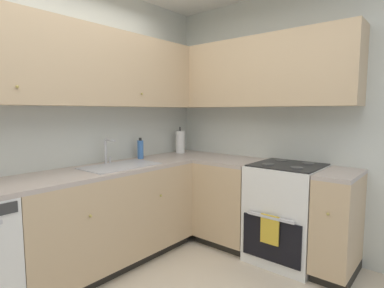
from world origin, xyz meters
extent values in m
cube|color=silver|center=(0.00, 1.43, 1.31)|extent=(3.84, 0.05, 2.63)
cube|color=silver|center=(1.89, 0.00, 1.31)|extent=(0.05, 2.90, 2.63)
cube|color=tan|center=(0.42, 1.10, 0.49)|extent=(1.69, 0.60, 0.79)
cube|color=black|center=(0.42, 1.13, 0.04)|extent=(1.69, 0.54, 0.09)
sphere|color=tan|center=(0.05, 0.79, 0.64)|extent=(0.02, 0.02, 0.02)
sphere|color=tan|center=(0.80, 0.79, 0.64)|extent=(0.02, 0.02, 0.02)
cube|color=#B7A89E|center=(0.42, 1.10, 0.90)|extent=(2.89, 0.60, 0.03)
cube|color=tan|center=(1.57, 0.50, 0.49)|extent=(0.60, 0.59, 0.79)
cube|color=black|center=(1.60, 0.50, 0.04)|extent=(0.54, 0.59, 0.09)
cube|color=tan|center=(1.57, -0.58, 0.49)|extent=(0.60, 0.29, 0.79)
cube|color=black|center=(1.60, -0.58, 0.04)|extent=(0.54, 0.29, 0.09)
sphere|color=tan|center=(1.26, -0.58, 0.64)|extent=(0.02, 0.02, 0.02)
cube|color=#B7A89E|center=(1.57, 0.50, 0.90)|extent=(0.60, 0.59, 0.03)
cube|color=#B7A89E|center=(1.57, -0.58, 0.90)|extent=(0.60, 0.29, 0.03)
cube|color=white|center=(1.59, -0.11, 0.46)|extent=(0.64, 0.62, 0.92)
cube|color=black|center=(1.26, -0.11, 0.29)|extent=(0.02, 0.55, 0.39)
cube|color=silver|center=(1.24, -0.11, 0.51)|extent=(0.02, 0.43, 0.02)
cube|color=black|center=(1.59, -0.11, 0.92)|extent=(0.59, 0.60, 0.01)
cube|color=white|center=(1.89, -0.11, 0.99)|extent=(0.03, 0.60, 0.15)
cylinder|color=#4C4C4C|center=(1.45, -0.25, 0.93)|extent=(0.11, 0.11, 0.01)
cylinder|color=#4C4C4C|center=(1.45, 0.02, 0.93)|extent=(0.11, 0.11, 0.01)
cylinder|color=#4C4C4C|center=(1.73, -0.25, 0.93)|extent=(0.11, 0.11, 0.01)
cylinder|color=#4C4C4C|center=(1.73, 0.02, 0.93)|extent=(0.11, 0.11, 0.01)
cube|color=gold|center=(1.24, -0.11, 0.40)|extent=(0.02, 0.17, 0.26)
cube|color=tan|center=(0.26, 1.24, 1.82)|extent=(2.57, 0.32, 0.69)
sphere|color=tan|center=(-0.30, 1.07, 1.60)|extent=(0.02, 0.02, 0.02)
sphere|color=tan|center=(0.83, 1.07, 1.60)|extent=(0.02, 0.02, 0.02)
cube|color=tan|center=(1.71, 0.36, 1.82)|extent=(0.32, 2.08, 0.69)
cube|color=#B7B7BC|center=(0.55, 1.07, 0.92)|extent=(0.69, 0.40, 0.01)
cube|color=gray|center=(0.55, 1.07, 0.87)|extent=(0.63, 0.36, 0.09)
cube|color=#99999E|center=(0.55, 1.07, 0.89)|extent=(0.02, 0.35, 0.06)
cylinder|color=silver|center=(0.55, 1.30, 1.04)|extent=(0.02, 0.02, 0.24)
cylinder|color=silver|center=(0.55, 1.23, 1.15)|extent=(0.02, 0.15, 0.02)
cylinder|color=silver|center=(0.60, 1.30, 0.95)|extent=(0.02, 0.02, 0.06)
cylinder|color=#3F72BF|center=(0.97, 1.28, 1.02)|extent=(0.06, 0.06, 0.20)
cylinder|color=#262626|center=(0.97, 1.28, 1.13)|extent=(0.03, 0.03, 0.03)
cylinder|color=white|center=(1.59, 1.26, 1.05)|extent=(0.11, 0.11, 0.27)
cylinder|color=#3F3F3F|center=(1.59, 1.26, 1.07)|extent=(0.02, 0.02, 0.33)
camera|label=1|loc=(-1.18, -1.25, 1.43)|focal=28.72mm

